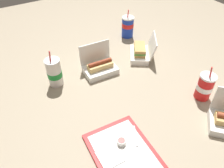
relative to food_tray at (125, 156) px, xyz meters
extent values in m
plane|color=gray|center=(-0.36, 0.20, -0.01)|extent=(3.20, 3.20, 0.00)
cube|color=red|center=(0.00, 0.00, 0.00)|extent=(0.38, 0.28, 0.01)
cube|color=white|center=(0.00, 0.00, 0.01)|extent=(0.34, 0.24, 0.00)
cylinder|color=white|center=(-0.06, 0.02, 0.02)|extent=(0.04, 0.04, 0.02)
cylinder|color=#9E140F|center=(-0.06, 0.02, 0.03)|extent=(0.03, 0.03, 0.01)
cube|color=white|center=(-0.03, -0.06, 0.01)|extent=(0.10, 0.10, 0.00)
cube|color=white|center=(-0.06, 0.09, 0.01)|extent=(0.10, 0.06, 0.00)
cube|color=white|center=(-0.58, 0.50, 0.01)|extent=(0.23, 0.21, 0.04)
cube|color=white|center=(-0.54, 0.56, 0.09)|extent=(0.19, 0.14, 0.12)
cube|color=tan|center=(-0.58, 0.50, 0.04)|extent=(0.15, 0.14, 0.02)
cube|color=#4C933D|center=(-0.58, 0.50, 0.06)|extent=(0.16, 0.14, 0.01)
cube|color=tan|center=(-0.58, 0.50, 0.08)|extent=(0.15, 0.14, 0.02)
cube|color=white|center=(-0.57, 0.19, 0.01)|extent=(0.15, 0.21, 0.04)
cube|color=white|center=(-0.64, 0.19, 0.10)|extent=(0.03, 0.20, 0.14)
cube|color=#DBB770|center=(-0.57, 0.19, 0.05)|extent=(0.07, 0.16, 0.03)
cylinder|color=brown|center=(-0.57, 0.19, 0.07)|extent=(0.03, 0.15, 0.03)
cylinder|color=yellow|center=(-0.57, 0.19, 0.08)|extent=(0.01, 0.13, 0.01)
cylinder|color=white|center=(-0.61, -0.09, 0.07)|extent=(0.08, 0.08, 0.16)
cylinder|color=#198C33|center=(-0.61, -0.09, 0.07)|extent=(0.09, 0.09, 0.04)
cylinder|color=white|center=(-0.61, -0.09, 0.16)|extent=(0.09, 0.09, 0.01)
cylinder|color=red|center=(-0.61, -0.09, 0.20)|extent=(0.02, 0.02, 0.06)
cylinder|color=#1938B7|center=(-0.87, 0.59, 0.07)|extent=(0.09, 0.09, 0.15)
cylinder|color=red|center=(-0.87, 0.59, 0.09)|extent=(0.09, 0.09, 0.03)
cylinder|color=white|center=(-0.87, 0.59, 0.15)|extent=(0.09, 0.09, 0.01)
cylinder|color=red|center=(-0.86, 0.59, 0.18)|extent=(0.02, 0.01, 0.06)
cylinder|color=red|center=(-0.09, 0.57, 0.06)|extent=(0.08, 0.08, 0.14)
cylinder|color=white|center=(-0.09, 0.57, 0.07)|extent=(0.09, 0.09, 0.03)
cylinder|color=white|center=(-0.09, 0.57, 0.14)|extent=(0.09, 0.09, 0.01)
cylinder|color=red|center=(-0.08, 0.56, 0.18)|extent=(0.02, 0.01, 0.06)
camera|label=1|loc=(0.40, -0.31, 0.87)|focal=35.00mm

